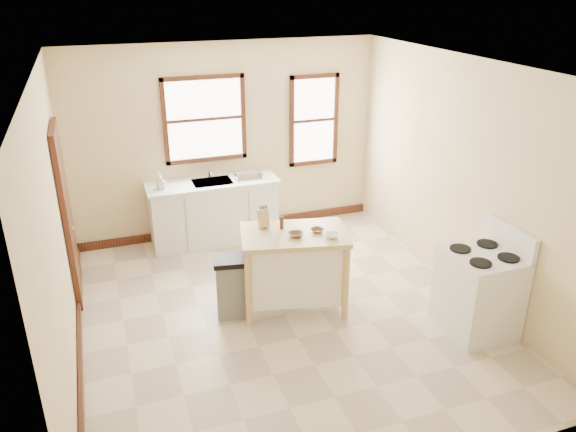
# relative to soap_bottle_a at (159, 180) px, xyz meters

# --- Properties ---
(floor) EXTENTS (5.00, 5.00, 0.00)m
(floor) POSITION_rel_soap_bottle_a_xyz_m (1.03, -2.16, -1.04)
(floor) COLOR #AF9F8A
(floor) RESTS_ON ground
(ceiling) EXTENTS (5.00, 5.00, 0.00)m
(ceiling) POSITION_rel_soap_bottle_a_xyz_m (1.03, -2.16, 1.76)
(ceiling) COLOR white
(ceiling) RESTS_ON ground
(wall_back) EXTENTS (4.50, 0.04, 2.80)m
(wall_back) POSITION_rel_soap_bottle_a_xyz_m (1.03, 0.34, 0.36)
(wall_back) COLOR beige
(wall_back) RESTS_ON ground
(wall_left) EXTENTS (0.04, 5.00, 2.80)m
(wall_left) POSITION_rel_soap_bottle_a_xyz_m (-1.22, -2.16, 0.36)
(wall_left) COLOR beige
(wall_left) RESTS_ON ground
(wall_right) EXTENTS (0.04, 5.00, 2.80)m
(wall_right) POSITION_rel_soap_bottle_a_xyz_m (3.28, -2.16, 0.36)
(wall_right) COLOR beige
(wall_right) RESTS_ON ground
(window_main) EXTENTS (1.17, 0.06, 1.22)m
(window_main) POSITION_rel_soap_bottle_a_xyz_m (0.73, 0.32, 0.71)
(window_main) COLOR #36130E
(window_main) RESTS_ON wall_back
(window_side) EXTENTS (0.77, 0.06, 1.37)m
(window_side) POSITION_rel_soap_bottle_a_xyz_m (2.38, 0.32, 0.56)
(window_side) COLOR #36130E
(window_side) RESTS_ON wall_back
(door_left) EXTENTS (0.06, 0.90, 2.10)m
(door_left) POSITION_rel_soap_bottle_a_xyz_m (-1.18, -0.86, 0.01)
(door_left) COLOR #36130E
(door_left) RESTS_ON ground
(baseboard_back) EXTENTS (4.50, 0.04, 0.12)m
(baseboard_back) POSITION_rel_soap_bottle_a_xyz_m (1.03, 0.31, -0.98)
(baseboard_back) COLOR #36130E
(baseboard_back) RESTS_ON ground
(baseboard_left) EXTENTS (0.04, 5.00, 0.12)m
(baseboard_left) POSITION_rel_soap_bottle_a_xyz_m (-1.19, -2.16, -0.98)
(baseboard_left) COLOR #36130E
(baseboard_left) RESTS_ON ground
(sink_counter) EXTENTS (1.86, 0.62, 0.92)m
(sink_counter) POSITION_rel_soap_bottle_a_xyz_m (0.73, 0.04, -0.58)
(sink_counter) COLOR silver
(sink_counter) RESTS_ON ground
(faucet) EXTENTS (0.03, 0.03, 0.22)m
(faucet) POSITION_rel_soap_bottle_a_xyz_m (0.73, 0.22, -0.01)
(faucet) COLOR silver
(faucet) RESTS_ON sink_counter
(soap_bottle_a) EXTENTS (0.12, 0.12, 0.24)m
(soap_bottle_a) POSITION_rel_soap_bottle_a_xyz_m (0.00, 0.00, 0.00)
(soap_bottle_a) COLOR #B2B2B2
(soap_bottle_a) RESTS_ON sink_counter
(soap_bottle_b) EXTENTS (0.10, 0.10, 0.17)m
(soap_bottle_b) POSITION_rel_soap_bottle_a_xyz_m (0.02, -0.04, -0.04)
(soap_bottle_b) COLOR #B2B2B2
(soap_bottle_b) RESTS_ON sink_counter
(dish_rack) EXTENTS (0.43, 0.35, 0.10)m
(dish_rack) POSITION_rel_soap_bottle_a_xyz_m (1.24, 0.01, -0.07)
(dish_rack) COLOR silver
(dish_rack) RESTS_ON sink_counter
(kitchen_island) EXTENTS (1.32, 0.99, 0.96)m
(kitchen_island) POSITION_rel_soap_bottle_a_xyz_m (1.21, -2.05, -0.56)
(kitchen_island) COLOR tan
(kitchen_island) RESTS_ON ground
(knife_block) EXTENTS (0.11, 0.11, 0.20)m
(knife_block) POSITION_rel_soap_bottle_a_xyz_m (0.93, -1.78, 0.02)
(knife_block) COLOR tan
(knife_block) RESTS_ON kitchen_island
(pepper_grinder) EXTENTS (0.05, 0.05, 0.15)m
(pepper_grinder) POSITION_rel_soap_bottle_a_xyz_m (1.11, -1.89, -0.00)
(pepper_grinder) COLOR #472613
(pepper_grinder) RESTS_ON kitchen_island
(bowl_a) EXTENTS (0.17, 0.17, 0.04)m
(bowl_a) POSITION_rel_soap_bottle_a_xyz_m (1.19, -2.14, -0.06)
(bowl_a) COLOR brown
(bowl_a) RESTS_ON kitchen_island
(bowl_b) EXTENTS (0.19, 0.19, 0.04)m
(bowl_b) POSITION_rel_soap_bottle_a_xyz_m (1.46, -2.11, -0.06)
(bowl_b) COLOR brown
(bowl_b) RESTS_ON kitchen_island
(bowl_c) EXTENTS (0.16, 0.16, 0.05)m
(bowl_c) POSITION_rel_soap_bottle_a_xyz_m (1.55, -2.30, -0.05)
(bowl_c) COLOR white
(bowl_c) RESTS_ON kitchen_island
(trash_bin) EXTENTS (0.42, 0.38, 0.73)m
(trash_bin) POSITION_rel_soap_bottle_a_xyz_m (0.48, -1.96, -0.68)
(trash_bin) COLOR slate
(trash_bin) RESTS_ON ground
(gas_stove) EXTENTS (0.74, 0.75, 1.20)m
(gas_stove) POSITION_rel_soap_bottle_a_xyz_m (2.93, -3.13, -0.44)
(gas_stove) COLOR white
(gas_stove) RESTS_ON ground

